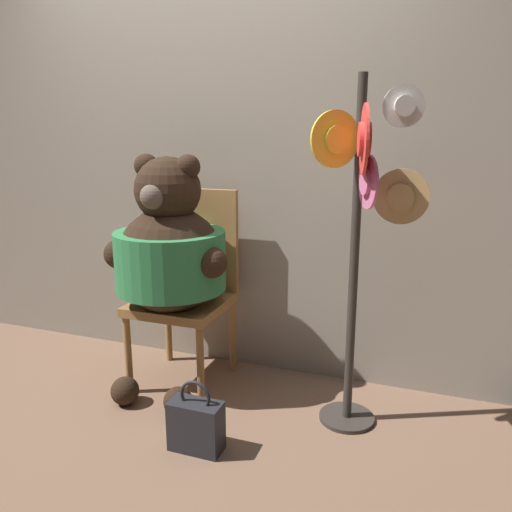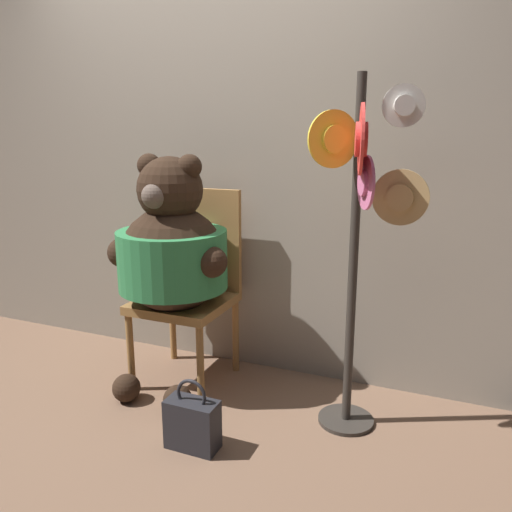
% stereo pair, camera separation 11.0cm
% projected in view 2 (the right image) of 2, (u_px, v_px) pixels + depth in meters
% --- Properties ---
extents(ground_plane, '(14.00, 14.00, 0.00)m').
position_uv_depth(ground_plane, '(157.00, 414.00, 2.61)').
color(ground_plane, brown).
extents(wall_back, '(8.00, 0.10, 2.54)m').
position_uv_depth(wall_back, '(220.00, 160.00, 3.02)').
color(wall_back, gray).
rests_on(wall_back, ground_plane).
extents(chair, '(0.51, 0.51, 1.11)m').
position_uv_depth(chair, '(192.00, 280.00, 2.93)').
color(chair, '#9E703D').
rests_on(chair, ground_plane).
extents(teddy_bear, '(0.72, 0.64, 1.33)m').
position_uv_depth(teddy_bear, '(172.00, 253.00, 2.72)').
color(teddy_bear, black).
rests_on(teddy_bear, ground_plane).
extents(hat_display_rack, '(0.50, 0.46, 1.69)m').
position_uv_depth(hat_display_rack, '(362.00, 226.00, 2.24)').
color(hat_display_rack, '#332D28').
rests_on(hat_display_rack, ground_plane).
extents(handbag_on_ground, '(0.25, 0.12, 0.35)m').
position_uv_depth(handbag_on_ground, '(192.00, 423.00, 2.30)').
color(handbag_on_ground, '#232328').
rests_on(handbag_on_ground, ground_plane).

